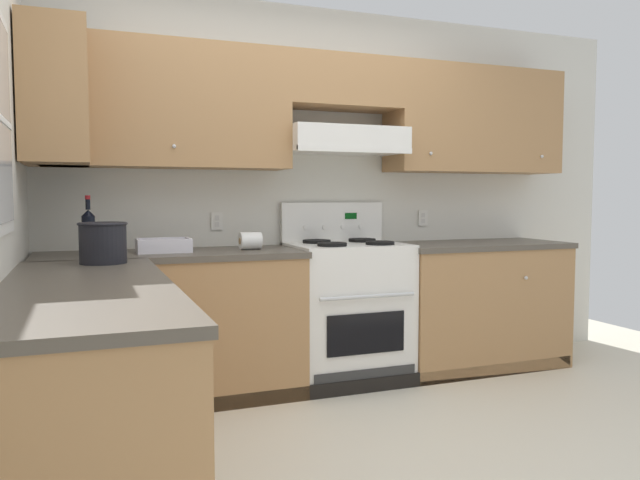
{
  "coord_description": "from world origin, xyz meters",
  "views": [
    {
      "loc": [
        -1.25,
        -2.54,
        1.25
      ],
      "look_at": [
        -0.01,
        0.7,
        1.0
      ],
      "focal_mm": 34.8,
      "sensor_mm": 36.0,
      "label": 1
    }
  ],
  "objects_px": {
    "stove": "(347,310)",
    "bucket": "(103,242)",
    "paper_towel_roll": "(250,241)",
    "wine_bottle": "(89,231)",
    "bowl": "(164,247)"
  },
  "relations": [
    {
      "from": "stove",
      "to": "bucket",
      "type": "bearing_deg",
      "value": -161.3
    },
    {
      "from": "wine_bottle",
      "to": "bucket",
      "type": "xyz_separation_m",
      "value": [
        0.06,
        -0.45,
        -0.03
      ]
    },
    {
      "from": "stove",
      "to": "bucket",
      "type": "xyz_separation_m",
      "value": [
        -1.56,
        -0.53,
        0.54
      ]
    },
    {
      "from": "wine_bottle",
      "to": "bowl",
      "type": "relative_size",
      "value": 1.08
    },
    {
      "from": "stove",
      "to": "bowl",
      "type": "height_order",
      "value": "stove"
    },
    {
      "from": "paper_towel_roll",
      "to": "wine_bottle",
      "type": "bearing_deg",
      "value": -176.01
    },
    {
      "from": "stove",
      "to": "paper_towel_roll",
      "type": "relative_size",
      "value": 8.84
    },
    {
      "from": "stove",
      "to": "wine_bottle",
      "type": "height_order",
      "value": "wine_bottle"
    },
    {
      "from": "wine_bottle",
      "to": "bucket",
      "type": "bearing_deg",
      "value": -82.07
    },
    {
      "from": "bucket",
      "to": "paper_towel_roll",
      "type": "bearing_deg",
      "value": 30.32
    },
    {
      "from": "bucket",
      "to": "paper_towel_roll",
      "type": "height_order",
      "value": "bucket"
    },
    {
      "from": "stove",
      "to": "wine_bottle",
      "type": "distance_m",
      "value": 1.72
    },
    {
      "from": "bowl",
      "to": "paper_towel_roll",
      "type": "xyz_separation_m",
      "value": [
        0.53,
        -0.01,
        0.03
      ]
    },
    {
      "from": "bowl",
      "to": "bucket",
      "type": "height_order",
      "value": "bucket"
    },
    {
      "from": "bowl",
      "to": "stove",
      "type": "bearing_deg",
      "value": -0.02
    }
  ]
}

